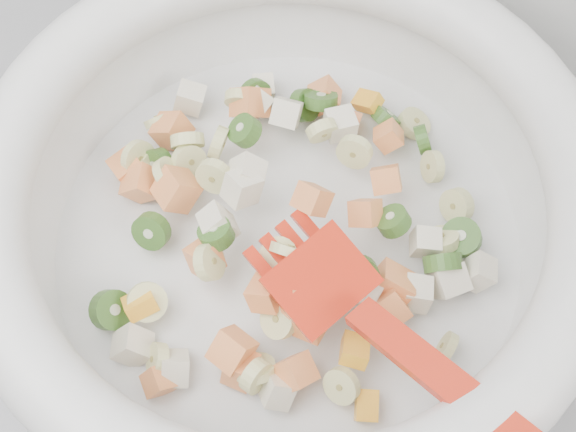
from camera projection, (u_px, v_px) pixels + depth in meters
The scene contains 1 object.
mixing_bowl at pixel (288, 205), 0.54m from camera, with size 0.48×0.43×0.14m.
Camera 1 is at (-0.01, 1.25, 1.44)m, focal length 50.00 mm.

